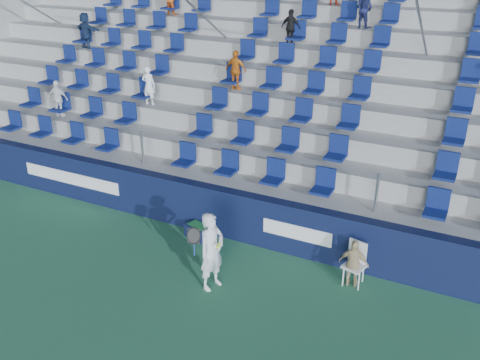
{
  "coord_description": "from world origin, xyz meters",
  "views": [
    {
      "loc": [
        4.97,
        -6.69,
        6.48
      ],
      "look_at": [
        0.2,
        2.8,
        1.7
      ],
      "focal_mm": 40.0,
      "sensor_mm": 36.0,
      "label": 1
    }
  ],
  "objects": [
    {
      "name": "ground",
      "position": [
        0.0,
        0.0,
        0.0
      ],
      "size": [
        70.0,
        70.0,
        0.0
      ],
      "primitive_type": "plane",
      "color": "#31734A",
      "rests_on": "ground"
    },
    {
      "name": "sponsor_wall",
      "position": [
        0.0,
        3.15,
        0.6
      ],
      "size": [
        24.0,
        0.32,
        1.2
      ],
      "color": "#0F1637",
      "rests_on": "ground"
    },
    {
      "name": "grandstand",
      "position": [
        -0.0,
        8.24,
        2.14
      ],
      "size": [
        24.0,
        8.17,
        6.63
      ],
      "color": "#A1A19C",
      "rests_on": "ground"
    },
    {
      "name": "tennis_player",
      "position": [
        0.38,
        1.18,
        0.83
      ],
      "size": [
        0.69,
        0.69,
        1.66
      ],
      "color": "silver",
      "rests_on": "ground"
    },
    {
      "name": "line_judge_chair",
      "position": [
        2.92,
        2.65,
        0.52
      ],
      "size": [
        0.49,
        0.51,
        0.92
      ],
      "color": "white",
      "rests_on": "ground"
    },
    {
      "name": "line_judge",
      "position": [
        2.92,
        2.5,
        0.52
      ],
      "size": [
        0.62,
        0.28,
        1.04
      ],
      "primitive_type": "imported",
      "rotation": [
        0.0,
        0.0,
        3.19
      ],
      "color": "tan",
      "rests_on": "ground"
    },
    {
      "name": "ball_bin",
      "position": [
        -0.88,
        2.75,
        0.18
      ],
      "size": [
        0.69,
        0.55,
        0.34
      ],
      "color": "#0F183A",
      "rests_on": "ground"
    }
  ]
}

